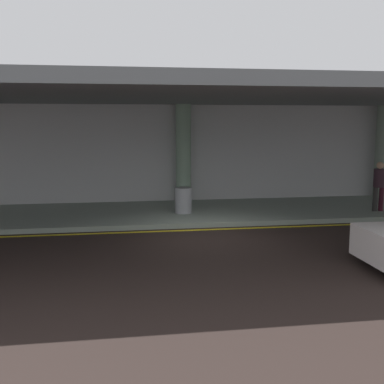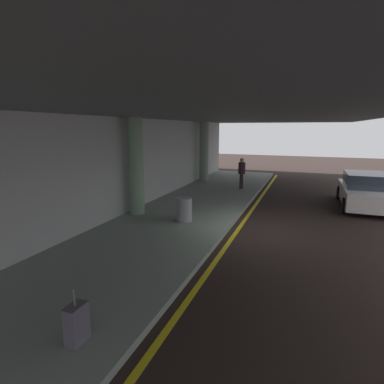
{
  "view_description": "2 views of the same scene",
  "coord_description": "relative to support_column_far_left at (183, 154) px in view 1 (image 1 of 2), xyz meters",
  "views": [
    {
      "loc": [
        -2.31,
        -12.4,
        3.13
      ],
      "look_at": [
        -0.14,
        1.71,
        0.99
      ],
      "focal_mm": 43.44,
      "sensor_mm": 36.0,
      "label": 1
    },
    {
      "loc": [
        -9.86,
        -1.3,
        3.4
      ],
      "look_at": [
        0.27,
        2.58,
        1.1
      ],
      "focal_mm": 28.27,
      "sensor_mm": 36.0,
      "label": 2
    }
  ],
  "objects": [
    {
      "name": "trash_bin_steel",
      "position": [
        -0.29,
        -2.08,
        -1.4
      ],
      "size": [
        0.56,
        0.56,
        0.85
      ],
      "primitive_type": "cylinder",
      "color": "gray",
      "rests_on": "sidewalk"
    },
    {
      "name": "support_column_far_left",
      "position": [
        0.0,
        0.0,
        0.0
      ],
      "size": [
        0.56,
        0.56,
        3.65
      ],
      "primitive_type": "cylinder",
      "color": "gray",
      "rests_on": "sidewalk"
    },
    {
      "name": "support_column_left_mid",
      "position": [
        8.0,
        0.0,
        0.0
      ],
      "size": [
        0.56,
        0.56,
        3.65
      ],
      "primitive_type": "cylinder",
      "color": "gray",
      "rests_on": "sidewalk"
    },
    {
      "name": "ground_plane",
      "position": [
        0.0,
        -4.74,
        -1.97
      ],
      "size": [
        60.0,
        60.0,
        0.0
      ],
      "primitive_type": "plane",
      "color": "black"
    },
    {
      "name": "ceiling_overhang",
      "position": [
        0.0,
        -2.14,
        1.97
      ],
      "size": [
        28.0,
        13.2,
        0.3
      ],
      "primitive_type": "cube",
      "color": "slate",
      "rests_on": "support_column_far_left"
    },
    {
      "name": "traveler_with_luggage",
      "position": [
        6.29,
        -2.75,
        -0.86
      ],
      "size": [
        0.38,
        0.38,
        1.68
      ],
      "rotation": [
        0.0,
        0.0,
        5.33
      ],
      "color": "black",
      "rests_on": "sidewalk"
    },
    {
      "name": "sidewalk",
      "position": [
        0.0,
        -1.64,
        -1.9
      ],
      "size": [
        26.0,
        4.2,
        0.15
      ],
      "primitive_type": "cube",
      "color": "gray",
      "rests_on": "ground"
    },
    {
      "name": "lane_stripe_yellow",
      "position": [
        0.0,
        -4.0,
        -1.97
      ],
      "size": [
        26.0,
        0.14,
        0.01
      ],
      "primitive_type": "cube",
      "color": "yellow",
      "rests_on": "ground"
    },
    {
      "name": "terminal_back_wall",
      "position": [
        0.0,
        0.61,
        -0.07
      ],
      "size": [
        26.0,
        0.3,
        3.8
      ],
      "primitive_type": "cube",
      "color": "#B4B4B5",
      "rests_on": "ground"
    }
  ]
}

